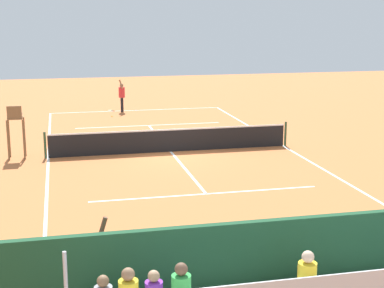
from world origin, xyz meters
The scene contains 10 objects.
ground_plane centered at (0.00, 0.00, 0.00)m, with size 60.00×60.00×0.00m, color #C66B38.
court_line_markings centered at (0.00, -0.04, 0.00)m, with size 10.10×22.20×0.01m.
tennis_net centered at (0.00, 0.00, 0.50)m, with size 10.30×0.10×1.07m.
backdrop_wall centered at (0.00, 14.00, 1.00)m, with size 18.00×0.16×2.00m, color #1E4C2D.
umpire_chair centered at (6.20, -0.23, 1.31)m, with size 0.67×0.67×2.14m.
equipment_bag centered at (-1.53, 13.40, 0.18)m, with size 0.90×0.36×0.36m, color #B22D2D.
tennis_player centered at (0.87, -10.69, 1.02)m, with size 0.43×0.55×1.93m.
tennis_racket centered at (1.54, -11.25, 0.01)m, with size 0.48×0.55×0.03m.
tennis_ball_near centered at (1.62, -9.07, 0.03)m, with size 0.07×0.07×0.07m, color #CCDB33.
line_judge centered at (3.82, 13.16, 1.02)m, with size 0.40×0.55×1.93m.
Camera 1 is at (4.47, 23.55, 5.68)m, focal length 54.97 mm.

